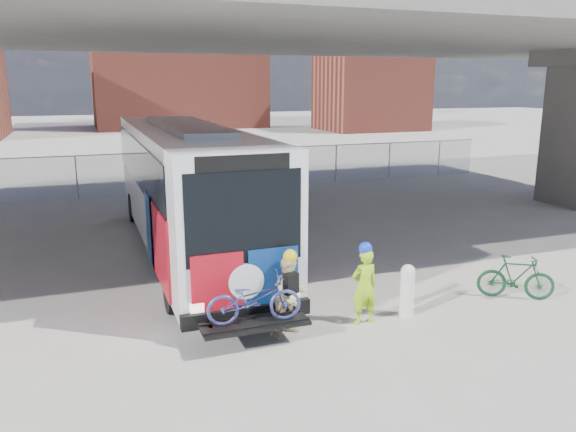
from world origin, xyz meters
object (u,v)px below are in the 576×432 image
cyclist_hivis (364,284)px  bike_parked (516,277)px  bus (186,179)px  cyclist_tan (290,295)px  bollard (407,289)px

cyclist_hivis → bike_parked: cyclist_hivis is taller
bus → cyclist_tan: bearing=-82.8°
cyclist_hivis → bike_parked: bearing=177.1°
bike_parked → bus: bearing=77.2°
bollard → cyclist_hivis: bearing=180.0°
bus → cyclist_hivis: (2.39, -6.32, -1.28)m
bollard → cyclist_hivis: (-1.01, 0.00, 0.22)m
bollard → cyclist_hivis: size_ratio=0.66×
cyclist_tan → bike_parked: size_ratio=1.03×
bollard → bus: bearing=118.2°
bus → cyclist_tan: bus is taller
bus → bike_parked: bearing=-45.4°
bollard → cyclist_tan: cyclist_tan is taller
cyclist_hivis → cyclist_tan: (-1.59, -0.00, -0.01)m
bollard → cyclist_tan: (-2.60, -0.00, 0.21)m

